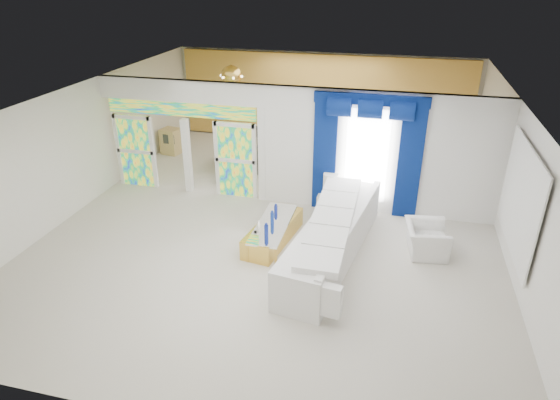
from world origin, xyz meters
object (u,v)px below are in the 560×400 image
(coffee_table, at_px, (273,233))
(white_sofa, at_px, (332,239))
(armchair, at_px, (426,239))
(grand_piano, at_px, (251,150))
(console_table, at_px, (341,204))

(coffee_table, bearing_deg, white_sofa, -12.53)
(armchair, xyz_separation_m, grand_piano, (-5.10, 4.01, 0.14))
(coffee_table, relative_size, console_table, 1.65)
(white_sofa, distance_m, console_table, 2.13)
(grand_piano, bearing_deg, coffee_table, -47.46)
(white_sofa, bearing_deg, coffee_table, 176.55)
(armchair, bearing_deg, coffee_table, 88.93)
(coffee_table, relative_size, armchair, 2.02)
(white_sofa, height_order, armchair, white_sofa)
(white_sofa, distance_m, grand_piano, 5.65)
(grand_piano, bearing_deg, white_sofa, -35.95)
(white_sofa, bearing_deg, console_table, 101.12)
(coffee_table, distance_m, armchair, 3.27)
(coffee_table, height_order, console_table, coffee_table)
(coffee_table, height_order, grand_piano, grand_piano)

